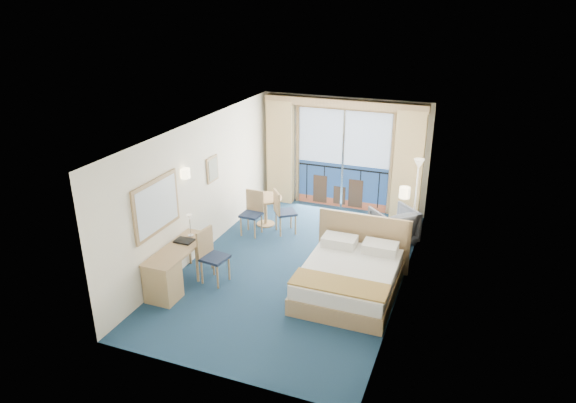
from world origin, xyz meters
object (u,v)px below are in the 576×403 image
object	(u,v)px
nightstand	(397,248)
desk_chair	(211,253)
desk	(166,275)
table_chair_a	(282,209)
bed	(350,277)
table_chair_b	(253,210)
armchair	(394,225)
floor_lamp	(417,179)
round_table	(265,204)

from	to	relation	value
nightstand	desk_chair	world-z (taller)	desk_chair
desk	table_chair_a	bearing A→B (deg)	73.55
bed	table_chair_b	distance (m)	3.06
bed	desk	distance (m)	3.17
desk	table_chair_b	xyz separation A→B (m)	(0.32, 2.86, 0.14)
armchair	table_chair_a	size ratio (longest dim) A/B	0.84
table_chair_a	table_chair_b	size ratio (longest dim) A/B	1.03
nightstand	table_chair_b	size ratio (longest dim) A/B	0.62
desk_chair	table_chair_b	bearing A→B (deg)	11.92
armchair	floor_lamp	world-z (taller)	floor_lamp
armchair	desk	size ratio (longest dim) A/B	0.53
round_table	armchair	bearing A→B (deg)	3.25
round_table	table_chair_b	distance (m)	0.50
bed	nightstand	xyz separation A→B (m)	(0.57, 1.42, -0.01)
floor_lamp	table_chair_a	xyz separation A→B (m)	(-2.69, -0.84, -0.77)
table_chair_b	desk	bearing A→B (deg)	-94.00
round_table	table_chair_a	distance (m)	0.58
armchair	table_chair_b	distance (m)	3.01
nightstand	floor_lamp	bearing A→B (deg)	84.27
round_table	table_chair_a	bearing A→B (deg)	-28.32
nightstand	armchair	size ratio (longest dim) A/B	0.71
desk_chair	armchair	bearing A→B (deg)	-37.11
desk_chair	round_table	distance (m)	2.61
desk	desk_chair	bearing A→B (deg)	58.17
round_table	desk_chair	bearing A→B (deg)	-88.74
floor_lamp	desk_chair	distance (m)	4.54
nightstand	desk	world-z (taller)	desk
armchair	table_chair_a	world-z (taller)	table_chair_a
floor_lamp	armchair	bearing A→B (deg)	-130.56
armchair	table_chair_a	distance (m)	2.39
floor_lamp	table_chair_a	bearing A→B (deg)	-162.62
desk_chair	table_chair_a	xyz separation A→B (m)	(0.45, 2.34, -0.01)
armchair	floor_lamp	xyz separation A→B (m)	(0.35, 0.41, 0.94)
armchair	table_chair_a	bearing A→B (deg)	-34.07
desk	round_table	size ratio (longest dim) A/B	2.10
desk_chair	floor_lamp	bearing A→B (deg)	-36.55
desk	round_table	bearing A→B (deg)	83.19
bed	table_chair_a	distance (m)	2.72
nightstand	round_table	size ratio (longest dim) A/B	0.80
desk	desk_chair	size ratio (longest dim) A/B	1.55
armchair	desk_chair	bearing A→B (deg)	0.19
armchair	table_chair_b	bearing A→B (deg)	-31.98
bed	floor_lamp	world-z (taller)	floor_lamp
bed	desk_chair	xyz separation A→B (m)	(-2.45, -0.51, 0.26)
nightstand	floor_lamp	distance (m)	1.62
bed	table_chair_a	bearing A→B (deg)	137.60
bed	round_table	xyz separation A→B (m)	(-2.51, 2.10, 0.20)
desk	table_chair_a	world-z (taller)	table_chair_a
desk	round_table	world-z (taller)	desk
nightstand	table_chair_b	distance (m)	3.17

